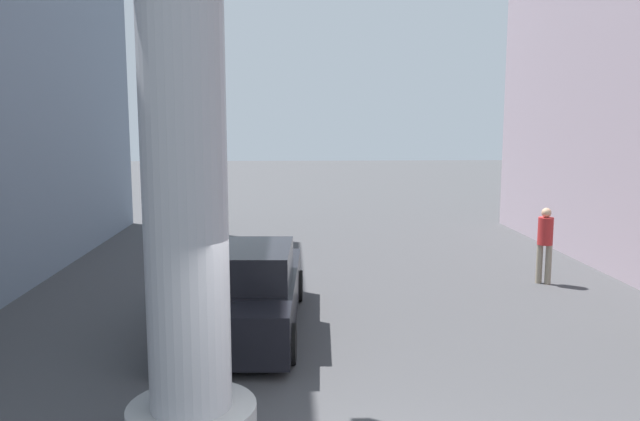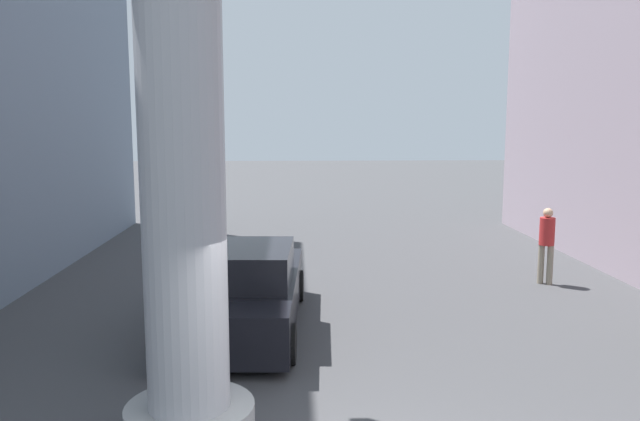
{
  "view_description": "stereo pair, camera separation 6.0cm",
  "coord_description": "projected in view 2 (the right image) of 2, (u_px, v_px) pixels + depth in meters",
  "views": [
    {
      "loc": [
        -0.48,
        -5.23,
        3.68
      ],
      "look_at": [
        0.0,
        4.57,
        2.3
      ],
      "focal_mm": 35.0,
      "sensor_mm": 36.0,
      "label": 1
    },
    {
      "loc": [
        -0.42,
        -5.23,
        3.68
      ],
      "look_at": [
        0.0,
        4.57,
        2.3
      ],
      "focal_mm": 35.0,
      "sensor_mm": 36.0,
      "label": 2
    }
  ],
  "objects": [
    {
      "name": "pedestrian_mid_right",
      "position": [
        547.0,
        240.0,
        14.21
      ],
      "size": [
        0.47,
        0.47,
        1.76
      ],
      "color": "gray",
      "rests_on": "ground"
    },
    {
      "name": "ground_plane",
      "position": [
        311.0,
        271.0,
        15.6
      ],
      "size": [
        90.76,
        90.76,
        0.0
      ],
      "primitive_type": "plane",
      "color": "#424244"
    },
    {
      "name": "car_lead",
      "position": [
        240.0,
        291.0,
        11.13
      ],
      "size": [
        2.33,
        4.99,
        1.56
      ],
      "color": "black",
      "rests_on": "ground"
    }
  ]
}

